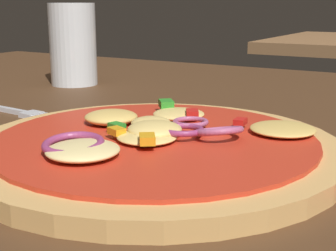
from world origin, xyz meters
name	(u,v)px	position (x,y,z in m)	size (l,w,h in m)	color
dining_table	(151,169)	(0.00, 0.00, 0.02)	(1.44, 1.05, 0.04)	#4C301C
pizza	(155,145)	(0.01, -0.02, 0.04)	(0.28, 0.28, 0.03)	tan
fork	(6,110)	(-0.21, 0.03, 0.04)	(0.18, 0.03, 0.01)	silver
beer_glass	(73,49)	(-0.26, 0.21, 0.09)	(0.07, 0.07, 0.11)	silver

